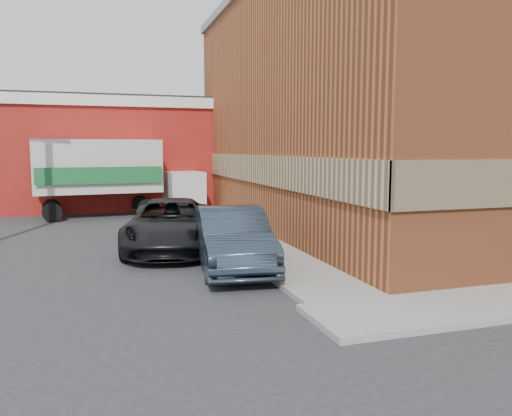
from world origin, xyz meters
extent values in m
plane|color=#28282B|center=(0.00, 0.00, 0.00)|extent=(90.00, 90.00, 0.00)
cube|color=#AB532C|center=(8.50, 9.00, 4.50)|extent=(14.00, 18.00, 9.00)
cube|color=tan|center=(1.46, 9.00, 2.30)|extent=(0.08, 18.16, 1.00)
cube|color=gray|center=(0.60, 9.00, 0.06)|extent=(1.80, 18.00, 0.12)
cube|color=maroon|center=(-6.00, 20.00, 2.50)|extent=(16.00, 8.00, 5.00)
cube|color=silver|center=(-6.00, 20.00, 5.25)|extent=(16.30, 8.30, 0.50)
cube|color=black|center=(-6.00, 20.00, 5.55)|extent=(16.00, 8.00, 0.10)
imported|color=#2C3A49|center=(-0.80, 3.59, 0.77)|extent=(2.15, 4.84, 1.54)
imported|color=black|center=(-1.94, 6.44, 0.76)|extent=(3.53, 5.87, 1.52)
cube|color=silver|center=(-4.00, 14.76, 2.27)|extent=(5.52, 2.62, 2.32)
cube|color=#1A642F|center=(-3.90, 13.68, 1.92)|extent=(5.15, 0.49, 0.71)
cube|color=silver|center=(-0.54, 15.07, 0.98)|extent=(1.78, 2.10, 1.96)
cylinder|color=black|center=(-5.87, 13.69, 0.40)|extent=(0.82, 0.34, 0.80)
cylinder|color=black|center=(-6.03, 15.46, 0.40)|extent=(0.82, 0.34, 0.80)
cylinder|color=black|center=(-1.97, 14.05, 0.40)|extent=(0.82, 0.34, 0.80)
cylinder|color=black|center=(-2.13, 15.82, 0.40)|extent=(0.82, 0.34, 0.80)
cylinder|color=black|center=(-0.46, 14.18, 0.40)|extent=(0.82, 0.34, 0.80)
cylinder|color=black|center=(-0.62, 15.96, 0.40)|extent=(0.82, 0.34, 0.80)
camera|label=1|loc=(-3.94, -8.44, 3.01)|focal=35.00mm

